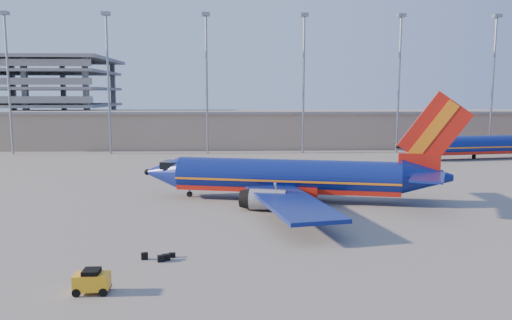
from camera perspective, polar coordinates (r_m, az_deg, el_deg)
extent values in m
plane|color=slate|center=(59.23, -3.19, -4.52)|extent=(220.00, 220.00, 0.00)
cube|color=gray|center=(116.56, 2.16, 3.47)|extent=(120.00, 15.00, 8.00)
cube|color=slate|center=(116.33, 2.17, 5.53)|extent=(122.00, 16.00, 0.60)
cube|color=slate|center=(157.99, -25.95, 6.16)|extent=(1.20, 1.20, 21.00)
cylinder|color=gray|center=(113.62, -26.41, 7.62)|extent=(0.44, 0.44, 28.00)
cube|color=gray|center=(114.70, -26.85, 14.77)|extent=(1.60, 1.60, 0.70)
cylinder|color=gray|center=(107.10, -16.50, 8.15)|extent=(0.44, 0.44, 28.00)
cube|color=gray|center=(108.25, -16.80, 15.73)|extent=(1.60, 1.60, 0.70)
cylinder|color=gray|center=(104.08, -5.64, 8.45)|extent=(0.44, 0.44, 28.00)
cube|color=gray|center=(105.26, -5.75, 16.25)|extent=(1.60, 1.60, 0.70)
cylinder|color=gray|center=(104.85, 5.45, 8.44)|extent=(0.44, 0.44, 28.00)
cube|color=gray|center=(106.03, 5.56, 16.19)|extent=(1.60, 1.60, 0.70)
cylinder|color=gray|center=(109.34, 16.00, 8.15)|extent=(0.44, 0.44, 28.00)
cube|color=gray|center=(110.47, 16.29, 15.58)|extent=(1.60, 1.60, 0.70)
cylinder|color=gray|center=(117.12, 25.42, 7.66)|extent=(0.44, 0.44, 28.00)
cube|color=gray|center=(118.18, 25.83, 14.60)|extent=(1.60, 1.60, 0.70)
cylinder|color=navy|center=(58.12, 3.48, -1.86)|extent=(25.94, 9.46, 3.96)
cube|color=#AE180E|center=(58.29, 3.47, -2.85)|extent=(25.78, 8.73, 1.39)
cube|color=orange|center=(58.16, 3.48, -2.12)|extent=(25.95, 9.51, 0.24)
cone|color=navy|center=(61.72, -10.58, -1.42)|extent=(5.25, 4.85, 3.96)
cube|color=black|center=(61.09, -9.38, -0.52)|extent=(3.11, 3.28, 0.86)
cone|color=navy|center=(58.34, 18.91, -1.85)|extent=(6.30, 5.08, 3.96)
cube|color=#AE180E|center=(58.01, 18.14, -0.43)|extent=(4.52, 1.55, 2.36)
cube|color=#AE180E|center=(57.86, 19.77, 3.21)|extent=(7.74, 2.05, 8.54)
cube|color=orange|center=(57.82, 19.56, 3.22)|extent=(5.20, 1.58, 6.70)
cube|color=navy|center=(61.76, 18.05, -0.76)|extent=(3.28, 6.88, 0.24)
cube|color=navy|center=(54.64, 19.06, -1.86)|extent=(5.77, 7.57, 0.24)
cube|color=navy|center=(67.37, 5.78, -1.40)|extent=(14.19, 16.51, 0.37)
cube|color=navy|center=(48.93, 4.02, -4.82)|extent=(8.53, 17.32, 0.37)
cube|color=#AE180E|center=(58.31, 3.99, -3.28)|extent=(7.18, 5.47, 1.07)
cylinder|color=gray|center=(64.00, 2.92, -2.48)|extent=(4.25, 3.03, 2.25)
cylinder|color=gray|center=(53.18, 1.37, -4.56)|extent=(4.25, 3.03, 2.25)
cylinder|color=gray|center=(61.03, -7.61, -3.65)|extent=(0.31, 0.31, 1.18)
cylinder|color=black|center=(61.08, -7.60, -3.88)|extent=(0.73, 0.41, 0.69)
cylinder|color=black|center=(61.12, 5.27, -3.73)|extent=(1.01, 0.77, 0.90)
cylinder|color=black|center=(55.70, 4.76, -4.85)|extent=(1.01, 0.77, 0.90)
cylinder|color=navy|center=(103.52, 23.71, 1.56)|extent=(24.01, 7.36, 3.66)
cube|color=#AE180E|center=(103.62, 23.68, 1.05)|extent=(23.90, 6.67, 1.29)
cube|color=orange|center=(103.55, 23.70, 1.43)|extent=(24.02, 7.40, 0.22)
cone|color=navy|center=(96.20, 16.89, 1.46)|extent=(4.68, 4.27, 3.66)
cube|color=black|center=(96.73, 17.58, 2.03)|extent=(2.75, 2.91, 0.79)
cylinder|color=black|center=(103.76, 23.64, 0.34)|extent=(0.79, 0.79, 0.89)
cube|color=#FAAB16|center=(33.75, -18.25, -13.05)|extent=(2.16, 1.26, 1.02)
cube|color=black|center=(33.54, -18.29, -12.07)|extent=(1.04, 1.14, 0.36)
cylinder|color=black|center=(34.64, -19.31, -13.43)|extent=(0.53, 0.19, 0.53)
cylinder|color=black|center=(33.64, -19.85, -14.10)|extent=(0.53, 0.19, 0.53)
cylinder|color=black|center=(34.24, -16.61, -13.57)|extent=(0.53, 0.19, 0.53)
cylinder|color=black|center=(33.22, -17.07, -14.26)|extent=(0.53, 0.19, 0.53)
cube|color=black|center=(38.52, -10.81, -10.99)|extent=(0.60, 0.48, 0.50)
cube|color=black|center=(39.35, -9.57, -10.66)|extent=(0.51, 0.33, 0.36)
cube|color=black|center=(38.76, -10.24, -10.87)|extent=(0.67, 0.54, 0.48)
cube|color=black|center=(39.24, -12.62, -10.66)|extent=(0.56, 0.42, 0.54)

